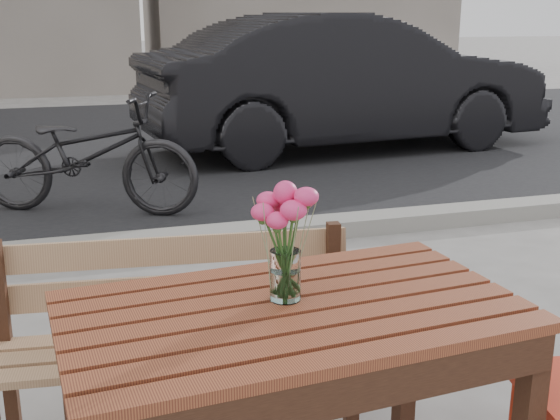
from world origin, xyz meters
name	(u,v)px	position (x,y,z in m)	size (l,w,h in m)	color
street	(125,179)	(0.00, 5.06, 0.03)	(30.00, 8.12, 0.12)	black
main_table	(292,348)	(0.07, 0.18, 0.64)	(1.30, 0.83, 0.77)	#592417
main_bench	(175,318)	(-0.16, 0.81, 0.49)	(1.34, 0.54, 0.81)	#9F7452
main_vase	(285,227)	(0.07, 0.23, 0.98)	(0.18, 0.18, 0.34)	white
parked_car	(345,82)	(2.61, 6.09, 0.77)	(1.63, 4.68, 1.54)	black
bicycle	(86,154)	(-0.36, 4.11, 0.47)	(0.63, 1.80, 0.95)	black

